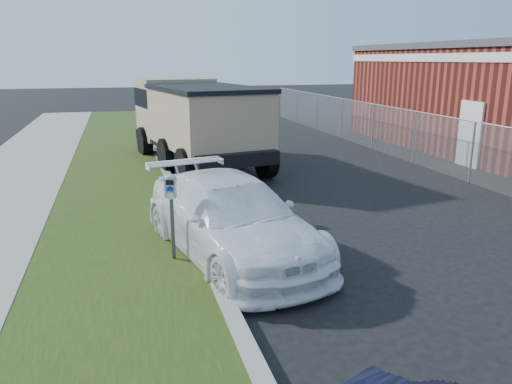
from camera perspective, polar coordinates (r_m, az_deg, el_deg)
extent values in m
plane|color=black|center=(9.76, 9.59, -6.58)|extent=(120.00, 120.00, 0.00)
cube|color=gray|center=(10.86, -7.55, -3.84)|extent=(0.25, 50.00, 0.15)
cube|color=#20390F|center=(10.78, -16.02, -4.51)|extent=(3.00, 50.00, 0.13)
plane|color=slate|center=(18.35, 17.66, 5.96)|extent=(0.00, 30.00, 30.00)
cylinder|color=#9398A0|center=(18.24, 17.88, 8.75)|extent=(0.04, 30.00, 0.04)
cylinder|color=#9398A0|center=(15.96, 23.46, 4.16)|extent=(0.06, 0.06, 1.80)
cylinder|color=#9398A0|center=(18.35, 17.66, 5.96)|extent=(0.06, 0.06, 1.80)
cylinder|color=#9398A0|center=(20.90, 13.21, 7.29)|extent=(0.06, 0.06, 1.80)
cylinder|color=#9398A0|center=(23.56, 9.73, 8.29)|extent=(0.06, 0.06, 1.80)
cylinder|color=#9398A0|center=(26.29, 6.95, 9.07)|extent=(0.06, 0.06, 1.80)
cylinder|color=#9398A0|center=(29.08, 4.69, 9.68)|extent=(0.06, 0.06, 1.80)
cylinder|color=#9398A0|center=(31.90, 2.82, 10.18)|extent=(0.06, 0.06, 1.80)
cube|color=silver|center=(19.82, 20.40, 14.21)|extent=(0.06, 14.00, 0.30)
cube|color=silver|center=(18.36, 23.22, 6.09)|extent=(0.08, 1.10, 2.20)
cylinder|color=#3F4247|center=(8.84, -9.51, -4.12)|extent=(0.09, 0.09, 1.09)
cube|color=gray|center=(8.64, -9.71, 0.49)|extent=(0.23, 0.18, 0.33)
ellipsoid|color=gray|center=(8.60, -9.76, 1.55)|extent=(0.24, 0.19, 0.12)
cube|color=black|center=(8.54, -9.84, 1.08)|extent=(0.13, 0.05, 0.09)
cube|color=#0D3395|center=(8.57, -9.80, 0.30)|extent=(0.12, 0.04, 0.08)
cylinder|color=silver|center=(8.60, -9.76, -0.47)|extent=(0.12, 0.04, 0.12)
cube|color=#3F4247|center=(8.57, -9.81, 0.52)|extent=(0.04, 0.02, 0.05)
imported|color=white|center=(9.25, -2.87, -2.84)|extent=(3.09, 5.33, 1.45)
cube|color=black|center=(17.13, -6.56, 5.65)|extent=(3.65, 7.46, 0.39)
cube|color=#90795D|center=(19.44, -9.14, 9.40)|extent=(2.93, 2.43, 2.23)
cube|color=black|center=(19.40, -9.20, 10.71)|extent=(2.97, 2.46, 0.67)
cube|color=#90795D|center=(16.17, -5.61, 8.43)|extent=(3.45, 5.08, 1.79)
cube|color=black|center=(16.09, -5.70, 11.70)|extent=(3.58, 5.21, 0.13)
cube|color=black|center=(20.57, -9.87, 6.85)|extent=(2.67, 0.63, 0.33)
cylinder|color=black|center=(19.16, -12.60, 5.62)|extent=(0.54, 1.16, 1.12)
cylinder|color=black|center=(19.87, -5.34, 6.24)|extent=(0.54, 1.16, 1.12)
cylinder|color=black|center=(16.28, -10.17, 4.13)|extent=(0.54, 1.16, 1.12)
cylinder|color=black|center=(17.11, -1.84, 4.88)|extent=(0.54, 1.16, 1.12)
cylinder|color=black|center=(14.38, -8.03, 2.81)|extent=(0.54, 1.16, 1.12)
cylinder|color=black|center=(15.32, 1.17, 3.70)|extent=(0.54, 1.16, 1.12)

